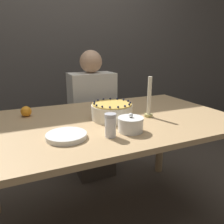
% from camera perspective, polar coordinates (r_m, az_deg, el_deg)
% --- Properties ---
extents(ground_plane, '(12.00, 12.00, 0.00)m').
position_cam_1_polar(ground_plane, '(1.73, -1.22, -26.49)').
color(ground_plane, '#4C4238').
extents(wall_behind, '(8.00, 0.05, 2.60)m').
position_cam_1_polar(wall_behind, '(2.63, -13.95, 18.40)').
color(wall_behind, '#4C4742').
rests_on(wall_behind, ground_plane).
extents(dining_table, '(1.58, 0.94, 0.76)m').
position_cam_1_polar(dining_table, '(1.38, -1.38, -6.04)').
color(dining_table, tan).
rests_on(dining_table, ground_plane).
extents(cake, '(0.25, 0.25, 0.11)m').
position_cam_1_polar(cake, '(1.32, 0.00, 0.16)').
color(cake, '#EFE5CC').
rests_on(cake, dining_table).
extents(sugar_bowl, '(0.13, 0.13, 0.10)m').
position_cam_1_polar(sugar_bowl, '(1.13, 4.86, -3.22)').
color(sugar_bowl, white).
rests_on(sugar_bowl, dining_table).
extents(sugar_shaker, '(0.06, 0.06, 0.12)m').
position_cam_1_polar(sugar_shaker, '(1.05, -0.42, -3.47)').
color(sugar_shaker, white).
rests_on(sugar_shaker, dining_table).
extents(plate_stack, '(0.20, 0.20, 0.02)m').
position_cam_1_polar(plate_stack, '(1.07, -11.83, -6.12)').
color(plate_stack, white).
rests_on(plate_stack, dining_table).
extents(candle, '(0.05, 0.05, 0.25)m').
position_cam_1_polar(candle, '(1.37, 9.67, 2.83)').
color(candle, tan).
rests_on(candle, dining_table).
extents(orange_fruit_0, '(0.07, 0.07, 0.07)m').
position_cam_1_polar(orange_fruit_0, '(1.48, -21.53, 0.14)').
color(orange_fruit_0, orange).
rests_on(orange_fruit_0, dining_table).
extents(person_man_blue_shirt, '(0.40, 0.34, 1.17)m').
position_cam_1_polar(person_man_blue_shirt, '(2.06, -5.12, -2.90)').
color(person_man_blue_shirt, '#473D33').
rests_on(person_man_blue_shirt, ground_plane).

